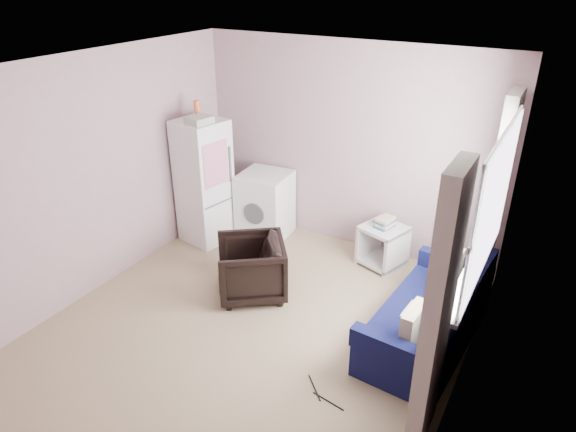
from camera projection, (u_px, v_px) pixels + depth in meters
The scene contains 8 objects.
room at pixel (251, 215), 4.49m from camera, with size 3.84×4.24×2.54m.
armchair at pixel (251, 266), 5.44m from camera, with size 0.69×0.64×0.71m, color black.
fridge at pixel (204, 181), 6.37m from camera, with size 0.63×0.63×1.79m.
washing_machine at pixel (265, 203), 6.63m from camera, with size 0.65×0.65×0.85m.
side_table at pixel (383, 243), 6.00m from camera, with size 0.58×0.58×0.63m.
sofa at pixel (432, 320), 4.74m from camera, with size 0.88×1.72×0.75m.
window_dressing at pixel (473, 246), 4.30m from camera, with size 0.17×2.62×2.18m.
floor_cables at pixel (321, 394), 4.28m from camera, with size 0.43×0.22×0.01m.
Camera 1 is at (2.30, -3.33, 3.24)m, focal length 32.00 mm.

